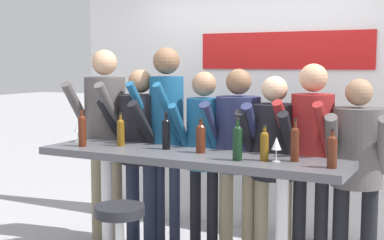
# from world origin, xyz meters

# --- Properties ---
(back_wall) EXTENTS (4.07, 0.12, 2.69)m
(back_wall) POSITION_xyz_m (0.00, 1.51, 1.35)
(back_wall) COLOR white
(back_wall) RESTS_ON ground_plane
(tasting_table) EXTENTS (2.47, 0.58, 1.02)m
(tasting_table) POSITION_xyz_m (0.00, 0.00, 0.86)
(tasting_table) COLOR #4C4C51
(tasting_table) RESTS_ON ground_plane
(person_far_left) EXTENTS (0.46, 0.57, 1.84)m
(person_far_left) POSITION_xyz_m (-1.15, 0.51, 1.14)
(person_far_left) COLOR gray
(person_far_left) RESTS_ON ground_plane
(person_left) EXTENTS (0.53, 0.61, 1.65)m
(person_left) POSITION_xyz_m (-0.77, 0.53, 1.02)
(person_left) COLOR #23283D
(person_left) RESTS_ON ground_plane
(person_center_left) EXTENTS (0.41, 0.56, 1.85)m
(person_center_left) POSITION_xyz_m (-0.51, 0.56, 1.18)
(person_center_left) COLOR #23283D
(person_center_left) RESTS_ON ground_plane
(person_center) EXTENTS (0.37, 0.49, 1.64)m
(person_center) POSITION_xyz_m (-0.13, 0.56, 1.03)
(person_center) COLOR black
(person_center) RESTS_ON ground_plane
(person_center_right) EXTENTS (0.46, 0.55, 1.67)m
(person_center_right) POSITION_xyz_m (0.19, 0.57, 1.03)
(person_center_right) COLOR gray
(person_center_right) RESTS_ON ground_plane
(person_right) EXTENTS (0.44, 0.52, 1.61)m
(person_right) POSITION_xyz_m (0.51, 0.54, 0.99)
(person_right) COLOR gray
(person_right) RESTS_ON ground_plane
(person_far_right) EXTENTS (0.44, 0.56, 1.71)m
(person_far_right) POSITION_xyz_m (0.82, 0.56, 1.07)
(person_far_right) COLOR black
(person_far_right) RESTS_ON ground_plane
(person_rightmost) EXTENTS (0.51, 0.59, 1.60)m
(person_rightmost) POSITION_xyz_m (1.17, 0.59, 0.98)
(person_rightmost) COLOR black
(person_rightmost) RESTS_ON ground_plane
(wine_bottle_0) EXTENTS (0.06, 0.06, 0.26)m
(wine_bottle_0) POSITION_xyz_m (0.63, -0.02, 1.14)
(wine_bottle_0) COLOR brown
(wine_bottle_0) RESTS_ON tasting_table
(wine_bottle_1) EXTENTS (0.07, 0.07, 0.26)m
(wine_bottle_1) POSITION_xyz_m (1.12, -0.06, 1.14)
(wine_bottle_1) COLOR #4C1E0F
(wine_bottle_1) RESTS_ON tasting_table
(wine_bottle_2) EXTENTS (0.07, 0.07, 0.32)m
(wine_bottle_2) POSITION_xyz_m (-0.93, -0.09, 1.17)
(wine_bottle_2) COLOR #4C1E0F
(wine_bottle_2) RESTS_ON tasting_table
(wine_bottle_3) EXTENTS (0.06, 0.06, 0.28)m
(wine_bottle_3) POSITION_xyz_m (-0.66, 0.07, 1.15)
(wine_bottle_3) COLOR brown
(wine_bottle_3) RESTS_ON tasting_table
(wine_bottle_4) EXTENTS (0.07, 0.07, 0.27)m
(wine_bottle_4) POSITION_xyz_m (0.08, 0.07, 1.15)
(wine_bottle_4) COLOR #4C1E0F
(wine_bottle_4) RESTS_ON tasting_table
(wine_bottle_5) EXTENTS (0.07, 0.07, 0.30)m
(wine_bottle_5) POSITION_xyz_m (-0.24, 0.10, 1.16)
(wine_bottle_5) COLOR black
(wine_bottle_5) RESTS_ON tasting_table
(wine_bottle_6) EXTENTS (0.06, 0.06, 0.30)m
(wine_bottle_6) POSITION_xyz_m (0.83, 0.05, 1.16)
(wine_bottle_6) COLOR #4C1E0F
(wine_bottle_6) RESTS_ON tasting_table
(wine_bottle_7) EXTENTS (0.07, 0.07, 0.31)m
(wine_bottle_7) POSITION_xyz_m (0.46, -0.10, 1.16)
(wine_bottle_7) COLOR black
(wine_bottle_7) RESTS_ON tasting_table
(wine_glass_0) EXTENTS (0.07, 0.07, 0.18)m
(wine_glass_0) POSITION_xyz_m (0.72, -0.02, 1.15)
(wine_glass_0) COLOR silver
(wine_glass_0) RESTS_ON tasting_table
(wine_glass_1) EXTENTS (0.07, 0.07, 0.18)m
(wine_glass_1) POSITION_xyz_m (-1.13, 0.09, 1.15)
(wine_glass_1) COLOR silver
(wine_glass_1) RESTS_ON tasting_table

